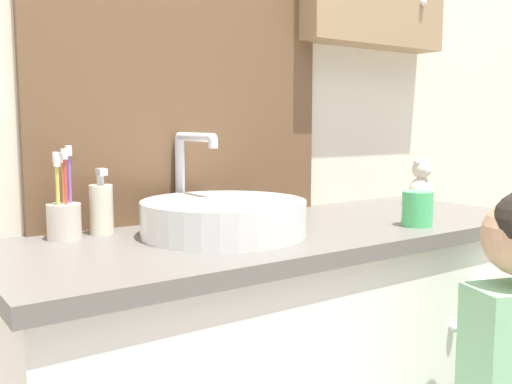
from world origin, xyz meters
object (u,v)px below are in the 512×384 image
object	(u,v)px
sink_basin	(223,216)
teddy_bear	(421,183)
toothbrush_holder	(64,216)
soap_dispenser	(101,208)
drinking_cup	(417,209)

from	to	relation	value
sink_basin	teddy_bear	size ratio (longest dim) A/B	2.92
sink_basin	toothbrush_holder	distance (m)	0.34
sink_basin	toothbrush_holder	size ratio (longest dim) A/B	2.09
teddy_bear	sink_basin	bearing A→B (deg)	-175.84
sink_basin	teddy_bear	distance (m)	0.75
sink_basin	teddy_bear	xyz separation A→B (m)	(0.74, 0.05, 0.03)
toothbrush_holder	soap_dispenser	xyz separation A→B (m)	(0.09, 0.01, 0.01)
sink_basin	soap_dispenser	bearing A→B (deg)	144.26
soap_dispenser	teddy_bear	xyz separation A→B (m)	(0.97, -0.11, 0.01)
soap_dispenser	toothbrush_holder	bearing A→B (deg)	-172.63
teddy_bear	drinking_cup	xyz separation A→B (m)	(-0.30, -0.23, -0.03)
toothbrush_holder	drinking_cup	size ratio (longest dim) A/B	2.37
drinking_cup	toothbrush_holder	bearing A→B (deg)	156.62
sink_basin	teddy_bear	world-z (taller)	sink_basin
toothbrush_holder	teddy_bear	distance (m)	1.06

